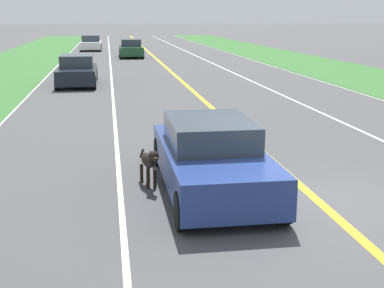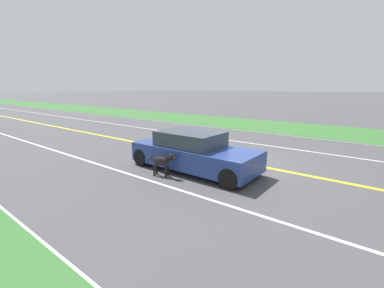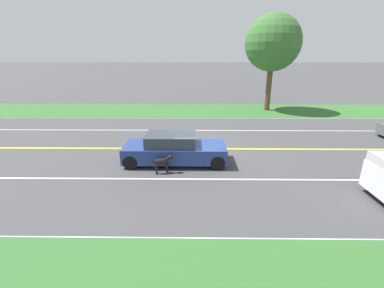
% 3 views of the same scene
% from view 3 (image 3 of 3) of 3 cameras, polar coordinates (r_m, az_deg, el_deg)
% --- Properties ---
extents(ground_plane, '(400.00, 400.00, 0.00)m').
position_cam_3_polar(ground_plane, '(13.38, 1.06, -1.06)').
color(ground_plane, '#424244').
extents(centre_divider_line, '(0.18, 160.00, 0.01)m').
position_cam_3_polar(centre_divider_line, '(13.38, 1.06, -1.05)').
color(centre_divider_line, yellow).
rests_on(centre_divider_line, ground).
extents(lane_edge_line_right, '(0.14, 160.00, 0.01)m').
position_cam_3_polar(lane_edge_line_right, '(7.21, 1.37, -20.40)').
color(lane_edge_line_right, white).
rests_on(lane_edge_line_right, ground).
extents(lane_edge_line_left, '(0.14, 160.00, 0.01)m').
position_cam_3_polar(lane_edge_line_left, '(20.10, 0.96, 5.78)').
color(lane_edge_line_left, white).
rests_on(lane_edge_line_left, ground).
extents(lane_dash_same_dir, '(0.10, 160.00, 0.01)m').
position_cam_3_polar(lane_dash_same_dir, '(10.16, 1.16, -7.80)').
color(lane_dash_same_dir, white).
rests_on(lane_dash_same_dir, ground).
extents(lane_dash_oncoming, '(0.10, 160.00, 0.01)m').
position_cam_3_polar(lane_dash_oncoming, '(16.71, 1.00, 3.05)').
color(lane_dash_oncoming, white).
rests_on(lane_dash_oncoming, ground).
extents(grass_verge_left, '(6.00, 160.00, 0.03)m').
position_cam_3_polar(grass_verge_left, '(23.03, 0.93, 7.50)').
color(grass_verge_left, '#33662D').
rests_on(grass_verge_left, ground).
extents(ego_car, '(1.83, 4.50, 1.34)m').
position_cam_3_polar(ego_car, '(11.54, -3.96, -1.12)').
color(ego_car, navy).
rests_on(ego_car, ground).
extents(dog, '(0.37, 1.07, 0.80)m').
position_cam_3_polar(dog, '(10.55, -6.37, -3.88)').
color(dog, black).
rests_on(dog, ground).
extents(roadside_tree_left_near, '(4.60, 4.60, 7.93)m').
position_cam_3_polar(roadside_tree_left_near, '(23.67, 17.53, 20.59)').
color(roadside_tree_left_near, brown).
rests_on(roadside_tree_left_near, ground).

